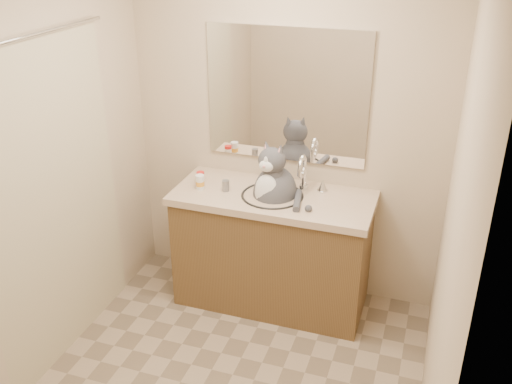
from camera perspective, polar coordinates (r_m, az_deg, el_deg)
room at (r=2.82m, az=-3.90°, el=-1.92°), size 2.22×2.52×2.42m
vanity at (r=3.99m, az=1.66°, el=-5.51°), size 1.34×0.59×1.12m
mirror at (r=3.82m, az=3.05°, el=9.57°), size 1.10×0.02×0.90m
shower_curtain at (r=3.47m, az=-19.43°, el=-1.03°), size 0.02×1.30×1.93m
cat at (r=3.78m, az=1.85°, el=0.15°), size 0.41×0.42×0.59m
pill_bottle_redcap at (r=3.94m, az=-5.57°, el=1.39°), size 0.05×0.05×0.09m
pill_bottle_orange at (r=3.87m, az=-5.62°, el=0.98°), size 0.06×0.06×0.10m
grey_canister at (r=3.83m, az=-3.05°, el=0.64°), size 0.06×0.06×0.08m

